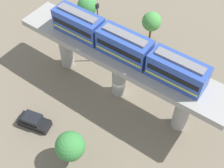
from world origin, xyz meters
The scene contains 8 objects.
ground_plane centered at (0.00, 0.00, 0.00)m, with size 120.00×120.00×0.00m, color #706654.
viaduct centered at (0.00, 0.00, 5.86)m, with size 5.20×28.85×7.76m.
train centered at (0.00, -0.63, 9.29)m, with size 2.64×20.50×3.24m.
parked_car_black centered at (-10.79, 5.81, 0.74)m, with size 2.74×4.51×1.76m.
tree_near_viaduct centered at (-11.67, -1.46, 3.44)m, with size 3.41×3.41×5.16m.
tree_mid_lot centered at (9.36, 12.84, 3.69)m, with size 3.33×3.33×5.37m.
tree_far_corner centered at (12.21, 2.21, 3.56)m, with size 3.07×3.07×5.12m.
signal_post centered at (3.40, 5.93, 5.70)m, with size 0.44×0.28×10.36m.
Camera 1 is at (-21.66, -14.28, 33.12)m, focal length 47.50 mm.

